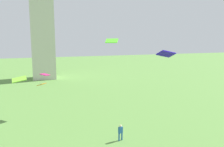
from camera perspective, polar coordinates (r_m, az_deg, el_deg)
The scene contains 6 objects.
person_0 at distance 25.69m, azimuth 2.07°, elevation -13.88°, with size 0.52×0.39×1.75m.
kite_flying_0 at distance 25.46m, azimuth -0.07°, elevation 7.94°, with size 1.54×1.36×0.48m.
kite_flying_1 at distance 33.57m, azimuth -15.94°, elevation -0.24°, with size 1.48×1.53×0.19m.
kite_flying_2 at distance 29.70m, azimuth -16.70°, elevation -2.54°, with size 1.21×1.28×0.41m.
kite_flying_5 at distance 23.55m, azimuth 12.95°, elevation 4.65°, with size 1.78×1.20×0.87m.
kite_flying_6 at distance 23.69m, azimuth -21.56°, elevation -1.31°, with size 1.36×0.93×0.53m.
Camera 1 is at (-8.59, -2.78, 11.10)m, focal length 37.74 mm.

